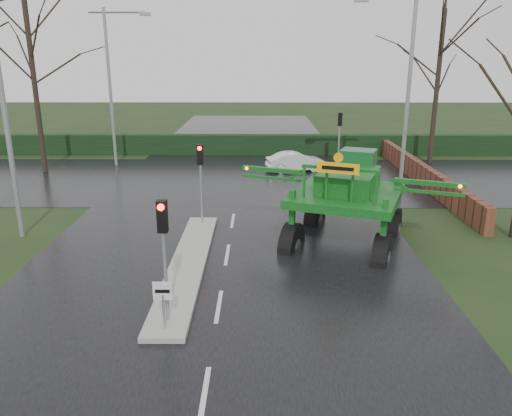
{
  "coord_description": "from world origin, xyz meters",
  "views": [
    {
      "loc": [
        1.17,
        -13.1,
        6.98
      ],
      "look_at": [
        1.07,
        3.4,
        2.0
      ],
      "focal_mm": 35.0,
      "sensor_mm": 36.0,
      "label": 1
    }
  ],
  "objects_px": {
    "traffic_signal_far": "(340,127)",
    "street_light_left_far": "(114,74)",
    "street_light_right": "(403,79)",
    "crop_sprayer": "(294,189)",
    "keep_left_sign": "(163,298)",
    "traffic_signal_mid": "(200,167)",
    "street_light_left_near": "(9,85)",
    "traffic_signal_near": "(163,235)",
    "white_sedan": "(295,171)"
  },
  "relations": [
    {
      "from": "traffic_signal_mid",
      "to": "traffic_signal_far",
      "type": "relative_size",
      "value": 1.0
    },
    {
      "from": "traffic_signal_far",
      "to": "street_light_left_far",
      "type": "xyz_separation_m",
      "value": [
        -14.69,
        -0.01,
        3.4
      ]
    },
    {
      "from": "keep_left_sign",
      "to": "traffic_signal_near",
      "type": "height_order",
      "value": "traffic_signal_near"
    },
    {
      "from": "traffic_signal_near",
      "to": "street_light_left_near",
      "type": "xyz_separation_m",
      "value": [
        -6.89,
        7.01,
        3.4
      ]
    },
    {
      "from": "street_light_right",
      "to": "traffic_signal_far",
      "type": "bearing_deg",
      "value": 101.95
    },
    {
      "from": "street_light_left_near",
      "to": "crop_sprayer",
      "type": "height_order",
      "value": "street_light_left_near"
    },
    {
      "from": "street_light_left_far",
      "to": "white_sedan",
      "type": "height_order",
      "value": "street_light_left_far"
    },
    {
      "from": "white_sedan",
      "to": "street_light_left_near",
      "type": "bearing_deg",
      "value": 124.05
    },
    {
      "from": "traffic_signal_near",
      "to": "white_sedan",
      "type": "distance_m",
      "value": 19.98
    },
    {
      "from": "keep_left_sign",
      "to": "street_light_left_far",
      "type": "xyz_separation_m",
      "value": [
        -6.89,
        21.5,
        4.93
      ]
    },
    {
      "from": "street_light_left_near",
      "to": "traffic_signal_mid",
      "type": "bearing_deg",
      "value": 12.21
    },
    {
      "from": "traffic_signal_near",
      "to": "street_light_left_near",
      "type": "distance_m",
      "value": 10.4
    },
    {
      "from": "keep_left_sign",
      "to": "traffic_signal_mid",
      "type": "height_order",
      "value": "traffic_signal_mid"
    },
    {
      "from": "crop_sprayer",
      "to": "traffic_signal_near",
      "type": "bearing_deg",
      "value": -100.83
    },
    {
      "from": "street_light_left_near",
      "to": "white_sedan",
      "type": "xyz_separation_m",
      "value": [
        11.69,
        12.21,
        -5.99
      ]
    },
    {
      "from": "traffic_signal_mid",
      "to": "white_sedan",
      "type": "relative_size",
      "value": 0.95
    },
    {
      "from": "keep_left_sign",
      "to": "crop_sprayer",
      "type": "bearing_deg",
      "value": 59.93
    },
    {
      "from": "street_light_left_near",
      "to": "crop_sprayer",
      "type": "bearing_deg",
      "value": -4.95
    },
    {
      "from": "traffic_signal_near",
      "to": "white_sedan",
      "type": "bearing_deg",
      "value": 75.98
    },
    {
      "from": "keep_left_sign",
      "to": "crop_sprayer",
      "type": "relative_size",
      "value": 0.17
    },
    {
      "from": "street_light_right",
      "to": "crop_sprayer",
      "type": "relative_size",
      "value": 1.25
    },
    {
      "from": "white_sedan",
      "to": "traffic_signal_mid",
      "type": "bearing_deg",
      "value": 143.7
    },
    {
      "from": "traffic_signal_mid",
      "to": "white_sedan",
      "type": "bearing_deg",
      "value": 65.89
    },
    {
      "from": "keep_left_sign",
      "to": "traffic_signal_mid",
      "type": "xyz_separation_m",
      "value": [
        0.0,
        8.99,
        1.53
      ]
    },
    {
      "from": "traffic_signal_mid",
      "to": "street_light_left_near",
      "type": "xyz_separation_m",
      "value": [
        -6.89,
        -1.49,
        3.4
      ]
    },
    {
      "from": "traffic_signal_far",
      "to": "street_light_right",
      "type": "distance_m",
      "value": 8.86
    },
    {
      "from": "street_light_left_far",
      "to": "keep_left_sign",
      "type": "bearing_deg",
      "value": -72.22
    },
    {
      "from": "traffic_signal_mid",
      "to": "white_sedan",
      "type": "height_order",
      "value": "traffic_signal_mid"
    },
    {
      "from": "traffic_signal_mid",
      "to": "traffic_signal_far",
      "type": "bearing_deg",
      "value": 58.07
    },
    {
      "from": "street_light_left_far",
      "to": "crop_sprayer",
      "type": "bearing_deg",
      "value": -54.37
    },
    {
      "from": "crop_sprayer",
      "to": "white_sedan",
      "type": "distance_m",
      "value": 13.37
    },
    {
      "from": "keep_left_sign",
      "to": "street_light_right",
      "type": "relative_size",
      "value": 0.14
    },
    {
      "from": "traffic_signal_far",
      "to": "white_sedan",
      "type": "relative_size",
      "value": 0.95
    },
    {
      "from": "crop_sprayer",
      "to": "white_sedan",
      "type": "relative_size",
      "value": 2.15
    },
    {
      "from": "street_light_right",
      "to": "white_sedan",
      "type": "bearing_deg",
      "value": 127.11
    },
    {
      "from": "traffic_signal_far",
      "to": "crop_sprayer",
      "type": "distance_m",
      "value": 15.46
    },
    {
      "from": "street_light_right",
      "to": "crop_sprayer",
      "type": "distance_m",
      "value": 9.71
    },
    {
      "from": "street_light_left_far",
      "to": "traffic_signal_mid",
      "type": "bearing_deg",
      "value": -61.14
    },
    {
      "from": "traffic_signal_mid",
      "to": "white_sedan",
      "type": "xyz_separation_m",
      "value": [
        4.8,
        10.72,
        -2.59
      ]
    },
    {
      "from": "keep_left_sign",
      "to": "white_sedan",
      "type": "bearing_deg",
      "value": 76.32
    },
    {
      "from": "keep_left_sign",
      "to": "white_sedan",
      "type": "relative_size",
      "value": 0.36
    },
    {
      "from": "keep_left_sign",
      "to": "street_light_right",
      "type": "xyz_separation_m",
      "value": [
        9.49,
        13.5,
        4.93
      ]
    },
    {
      "from": "keep_left_sign",
      "to": "traffic_signal_near",
      "type": "distance_m",
      "value": 1.61
    },
    {
      "from": "keep_left_sign",
      "to": "traffic_signal_mid",
      "type": "bearing_deg",
      "value": 90.0
    },
    {
      "from": "keep_left_sign",
      "to": "street_light_right",
      "type": "distance_m",
      "value": 17.23
    },
    {
      "from": "street_light_right",
      "to": "keep_left_sign",
      "type": "bearing_deg",
      "value": -125.12
    },
    {
      "from": "traffic_signal_near",
      "to": "street_light_left_far",
      "type": "bearing_deg",
      "value": 108.17
    },
    {
      "from": "white_sedan",
      "to": "keep_left_sign",
      "type": "bearing_deg",
      "value": 154.13
    },
    {
      "from": "traffic_signal_mid",
      "to": "crop_sprayer",
      "type": "relative_size",
      "value": 0.44
    },
    {
      "from": "crop_sprayer",
      "to": "white_sedan",
      "type": "height_order",
      "value": "crop_sprayer"
    }
  ]
}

